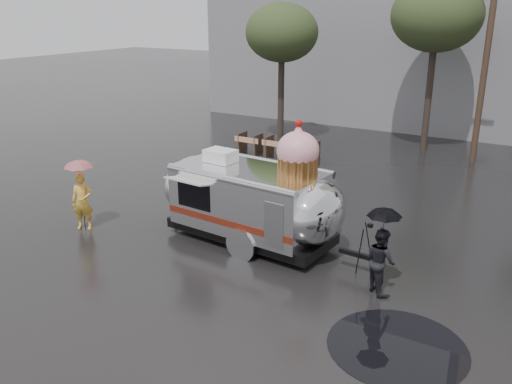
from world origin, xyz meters
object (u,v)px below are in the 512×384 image
Objects in this scene: airstream_trailer at (253,198)px; person_right at (381,261)px; tripod at (369,245)px; person_left at (82,201)px.

person_right is (4.29, -1.03, -0.56)m from airstream_trailer.
airstream_trailer reaches higher than tripod.
tripod is (-0.55, 0.71, 0.02)m from person_right.
person_left is 9.51m from person_right.
person_right is 0.90m from tripod.
airstream_trailer is at bearing -8.11° from person_left.
person_left is at bearing -155.41° from airstream_trailer.
airstream_trailer is 4.00× the size of person_left.
tripod is at bearing -11.20° from person_right.
person_left reaches higher than tripod.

